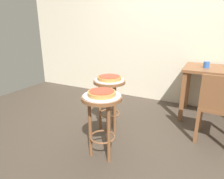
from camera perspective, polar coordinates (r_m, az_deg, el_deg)
ground_plane at (r=2.47m, az=6.17°, el=-15.39°), size 6.00×6.00×0.00m
back_wall at (r=3.66m, az=16.85°, el=19.54°), size 6.00×0.10×3.00m
stool_foreground at (r=2.03m, az=-2.90°, el=-6.53°), size 0.41×0.41×0.68m
serving_plate_foreground at (r=1.96m, az=-2.98°, el=-1.80°), size 0.38×0.38×0.01m
pizza_foreground at (r=1.95m, az=-2.99°, el=-1.01°), size 0.28×0.28×0.05m
stool_middle at (r=2.58m, az=-0.75°, el=-1.08°), size 0.41×0.41×0.68m
serving_plate_middle at (r=2.52m, az=-0.77°, el=2.74°), size 0.38×0.38×0.01m
pizza_middle at (r=2.52m, az=-0.77°, el=3.37°), size 0.31×0.31×0.05m
dining_table at (r=3.22m, az=29.18°, el=3.13°), size 1.04×0.70×0.78m
cup_near_edge at (r=3.13m, az=25.56°, el=6.46°), size 0.08×0.08×0.09m
wooden_chair at (r=2.58m, az=28.23°, el=-4.33°), size 0.42×0.42×0.85m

